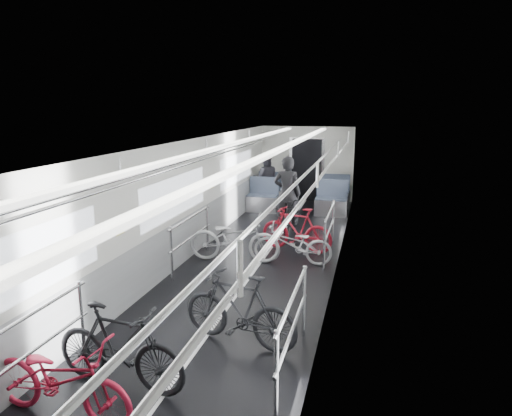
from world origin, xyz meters
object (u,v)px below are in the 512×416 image
Objects in this scene: bike_right_mid at (293,244)px; person_standing at (287,193)px; person_seated at (266,180)px; bike_aisle at (292,213)px; bike_left_near at (60,379)px; bike_right_far at (297,229)px; bike_left_mid at (119,347)px; bike_left_far at (234,238)px; bike_right_near at (239,309)px.

person_standing reaches higher than bike_right_mid.
bike_right_mid is at bearing 93.99° from person_seated.
bike_aisle is at bearing -173.13° from bike_right_mid.
bike_left_near is 0.89× the size of person_standing.
bike_aisle is at bearing 101.09° from person_seated.
person_seated is at bearing -146.16° from bike_right_far.
bike_left_mid is 0.89× the size of bike_left_far.
bike_right_near reaches higher than bike_aisle.
person_seated reaches higher than bike_aisle.
person_standing reaches higher than bike_left_mid.
person_seated reaches higher than bike_right_far.
bike_right_near is at bearing -30.74° from bike_left_near.
bike_aisle is at bearing -154.55° from bike_right_far.
person_standing reaches higher than bike_right_far.
bike_right_near reaches higher than bike_left_far.
person_standing reaches higher than bike_left_far.
bike_aisle is 0.51m from person_standing.
bike_right_far is 1.75m from person_standing.
bike_left_mid is 0.98× the size of person_seated.
bike_right_mid is at bearing -9.05° from bike_left_mid.
person_seated reaches higher than bike_left_mid.
bike_left_far is (0.28, 4.94, 0.05)m from bike_left_near.
bike_left_mid reaches higher than bike_aisle.
person_standing reaches higher than person_seated.
bike_left_mid is at bearing 78.52° from person_seated.
person_standing is at bearing -17.79° from bike_left_far.
bike_right_far is at bearing 106.80° from person_standing.
bike_left_mid is at bearing 84.53° from person_standing.
bike_left_far is (-0.02, 4.34, -0.01)m from bike_left_mid.
bike_right_far is at bearing -76.02° from bike_aisle.
bike_left_near is 0.99× the size of person_seated.
bike_left_near is 0.91× the size of bike_left_far.
bike_right_mid is at bearing -169.88° from bike_right_near.
bike_left_mid is 0.87× the size of person_standing.
bike_right_near is 0.88× the size of person_standing.
bike_right_far is 0.92× the size of bike_aisle.
bike_left_mid is 6.95m from person_standing.
bike_right_mid is 0.97× the size of bike_right_far.
person_standing is (0.57, 6.91, 0.44)m from bike_left_mid.
bike_aisle is at bearing -164.44° from bike_right_near.
bike_right_near reaches higher than bike_left_mid.
bike_left_far is 1.11× the size of bike_right_near.
person_standing is at bearing 99.17° from person_seated.
bike_right_mid is at bearing -11.37° from bike_left_near.
bike_aisle is at bearing 146.17° from person_standing.
person_standing is at bearing -170.10° from bike_right_mid.
person_seated is at bearing 116.77° from bike_aisle.
bike_right_near is (1.30, 1.83, 0.06)m from bike_left_near.
bike_right_near is 5.59m from bike_aisle.
bike_right_near is (1.01, 1.23, 0.00)m from bike_left_mid.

